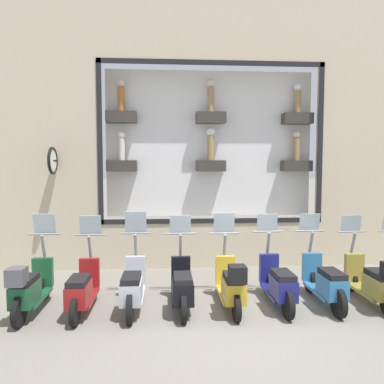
# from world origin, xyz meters

# --- Properties ---
(ground_plane) EXTENTS (120.00, 120.00, 0.00)m
(ground_plane) POSITION_xyz_m (0.00, 0.00, 0.00)
(ground_plane) COLOR gray
(building_facade) EXTENTS (1.25, 36.00, 10.92)m
(building_facade) POSITION_xyz_m (3.60, 0.00, 5.58)
(building_facade) COLOR beige
(building_facade) RESTS_ON ground_plane
(scooter_olive_1) EXTENTS (1.79, 0.61, 1.58)m
(scooter_olive_1) POSITION_xyz_m (0.62, -2.66, 0.46)
(scooter_olive_1) COLOR black
(scooter_olive_1) RESTS_ON ground_plane
(scooter_teal_2) EXTENTS (1.80, 0.61, 1.62)m
(scooter_teal_2) POSITION_xyz_m (0.69, -1.77, 0.44)
(scooter_teal_2) COLOR black
(scooter_teal_2) RESTS_ON ground_plane
(scooter_navy_3) EXTENTS (1.80, 0.60, 1.62)m
(scooter_navy_3) POSITION_xyz_m (0.69, -0.89, 0.43)
(scooter_navy_3) COLOR black
(scooter_navy_3) RESTS_ON ground_plane
(scooter_yellow_4) EXTENTS (1.79, 0.61, 1.65)m
(scooter_yellow_4) POSITION_xyz_m (0.62, -0.01, 0.46)
(scooter_yellow_4) COLOR black
(scooter_yellow_4) RESTS_ON ground_plane
(scooter_black_5) EXTENTS (1.79, 0.60, 1.61)m
(scooter_black_5) POSITION_xyz_m (0.69, 0.87, 0.42)
(scooter_black_5) COLOR black
(scooter_black_5) RESTS_ON ground_plane
(scooter_silver_6) EXTENTS (1.80, 0.61, 1.69)m
(scooter_silver_6) POSITION_xyz_m (0.69, 1.75, 0.44)
(scooter_silver_6) COLOR black
(scooter_silver_6) RESTS_ON ground_plane
(scooter_red_7) EXTENTS (1.79, 0.61, 1.62)m
(scooter_red_7) POSITION_xyz_m (0.69, 2.64, 0.42)
(scooter_red_7) COLOR black
(scooter_red_7) RESTS_ON ground_plane
(scooter_green_8) EXTENTS (1.80, 0.61, 1.66)m
(scooter_green_8) POSITION_xyz_m (0.63, 3.52, 0.48)
(scooter_green_8) COLOR black
(scooter_green_8) RESTS_ON ground_plane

